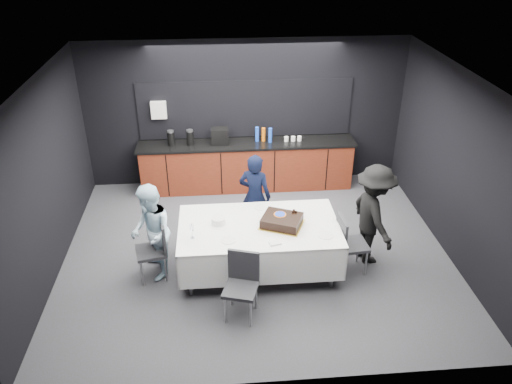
% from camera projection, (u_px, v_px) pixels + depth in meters
% --- Properties ---
extents(ground, '(6.00, 6.00, 0.00)m').
position_uv_depth(ground, '(257.00, 253.00, 7.92)').
color(ground, '#414146').
rests_on(ground, ground).
extents(room_shell, '(6.04, 5.04, 2.82)m').
position_uv_depth(room_shell, '(257.00, 145.00, 7.01)').
color(room_shell, white).
rests_on(room_shell, ground).
extents(kitchenette, '(4.10, 0.64, 2.05)m').
position_uv_depth(kitchenette, '(246.00, 161.00, 9.58)').
color(kitchenette, '#581C0D').
rests_on(kitchenette, ground).
extents(party_table, '(2.32, 1.32, 0.78)m').
position_uv_depth(party_table, '(259.00, 233.00, 7.26)').
color(party_table, '#99999E').
rests_on(party_table, ground).
extents(cake_assembly, '(0.72, 0.66, 0.18)m').
position_uv_depth(cake_assembly, '(282.00, 221.00, 7.16)').
color(cake_assembly, gold).
rests_on(cake_assembly, party_table).
extents(plate_stack, '(0.20, 0.20, 0.10)m').
position_uv_depth(plate_stack, '(218.00, 221.00, 7.21)').
color(plate_stack, white).
rests_on(plate_stack, party_table).
extents(loose_plate_near, '(0.21, 0.21, 0.01)m').
position_uv_depth(loose_plate_near, '(228.00, 240.00, 6.86)').
color(loose_plate_near, white).
rests_on(loose_plate_near, party_table).
extents(loose_plate_right_a, '(0.18, 0.18, 0.01)m').
position_uv_depth(loose_plate_right_a, '(301.00, 214.00, 7.44)').
color(loose_plate_right_a, white).
rests_on(loose_plate_right_a, party_table).
extents(loose_plate_right_b, '(0.22, 0.22, 0.01)m').
position_uv_depth(loose_plate_right_b, '(325.00, 235.00, 6.97)').
color(loose_plate_right_b, white).
rests_on(loose_plate_right_b, party_table).
extents(loose_plate_far, '(0.18, 0.18, 0.01)m').
position_uv_depth(loose_plate_far, '(260.00, 208.00, 7.62)').
color(loose_plate_far, white).
rests_on(loose_plate_far, party_table).
extents(fork_pile, '(0.18, 0.14, 0.03)m').
position_uv_depth(fork_pile, '(275.00, 243.00, 6.79)').
color(fork_pile, white).
rests_on(fork_pile, party_table).
extents(champagne_flute, '(0.06, 0.06, 0.22)m').
position_uv_depth(champagne_flute, '(192.00, 228.00, 6.84)').
color(champagne_flute, white).
rests_on(champagne_flute, party_table).
extents(chair_left, '(0.50, 0.50, 0.92)m').
position_uv_depth(chair_left, '(156.00, 246.00, 7.17)').
color(chair_left, '#2A2A2F').
rests_on(chair_left, ground).
extents(chair_right, '(0.46, 0.46, 0.92)m').
position_uv_depth(chair_right, '(348.00, 241.00, 7.28)').
color(chair_right, '#2A2A2F').
rests_on(chair_right, ground).
extents(chair_near, '(0.52, 0.52, 0.92)m').
position_uv_depth(chair_near, '(242.00, 280.00, 6.50)').
color(chair_near, '#2A2A2F').
rests_on(chair_near, ground).
extents(person_center, '(0.63, 0.53, 1.46)m').
position_uv_depth(person_center, '(255.00, 196.00, 8.03)').
color(person_center, black).
rests_on(person_center, ground).
extents(person_left, '(0.71, 0.83, 1.47)m').
position_uv_depth(person_left, '(151.00, 233.00, 7.10)').
color(person_left, '#C6E7F8').
rests_on(person_left, ground).
extents(person_right, '(0.77, 1.12, 1.59)m').
position_uv_depth(person_right, '(373.00, 215.00, 7.41)').
color(person_right, black).
rests_on(person_right, ground).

